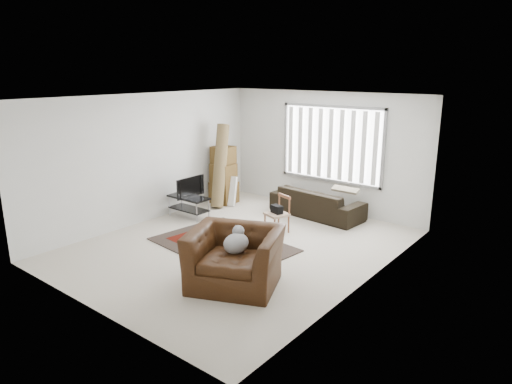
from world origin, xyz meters
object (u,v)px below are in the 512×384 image
moving_boxes (224,177)px  side_chair (278,212)px  armchair (235,254)px  sofa (317,198)px  tv_stand (189,202)px

moving_boxes → side_chair: (2.26, -0.88, -0.23)m
moving_boxes → armchair: size_ratio=0.82×
sofa → side_chair: size_ratio=2.80×
sofa → tv_stand: bearing=45.8°
tv_stand → armchair: 3.46m
moving_boxes → sofa: 2.39m
side_chair → armchair: armchair is taller
side_chair → tv_stand: bearing=-149.1°
sofa → armchair: armchair is taller
sofa → armchair: size_ratio=1.24×
tv_stand → moving_boxes: bearing=97.8°
sofa → side_chair: sofa is taller
moving_boxes → tv_stand: bearing=-82.2°
tv_stand → armchair: armchair is taller
tv_stand → sofa: 2.83m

